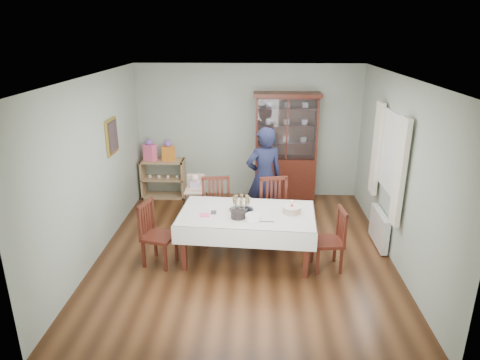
# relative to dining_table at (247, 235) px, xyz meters

# --- Properties ---
(floor) EXTENTS (5.00, 5.00, 0.00)m
(floor) POSITION_rel_dining_table_xyz_m (-0.04, 0.20, -0.38)
(floor) COLOR #593319
(floor) RESTS_ON ground
(room_shell) EXTENTS (5.00, 5.00, 5.00)m
(room_shell) POSITION_rel_dining_table_xyz_m (-0.04, 0.73, 1.32)
(room_shell) COLOR #9EAA99
(room_shell) RESTS_ON floor
(dining_table) EXTENTS (2.08, 1.29, 0.76)m
(dining_table) POSITION_rel_dining_table_xyz_m (0.00, 0.00, 0.00)
(dining_table) COLOR #4E1C13
(dining_table) RESTS_ON floor
(china_cabinet) EXTENTS (1.30, 0.48, 2.18)m
(china_cabinet) POSITION_rel_dining_table_xyz_m (0.71, 2.46, 0.74)
(china_cabinet) COLOR #4E1C13
(china_cabinet) RESTS_ON floor
(sideboard) EXTENTS (0.90, 0.38, 0.80)m
(sideboard) POSITION_rel_dining_table_xyz_m (-1.79, 2.48, 0.02)
(sideboard) COLOR tan
(sideboard) RESTS_ON floor
(picture_frame) EXTENTS (0.04, 0.48, 0.58)m
(picture_frame) POSITION_rel_dining_table_xyz_m (-2.26, 1.00, 1.27)
(picture_frame) COLOR gold
(picture_frame) RESTS_ON room_shell
(window) EXTENTS (0.04, 1.02, 1.22)m
(window) POSITION_rel_dining_table_xyz_m (2.18, 0.50, 1.17)
(window) COLOR white
(window) RESTS_ON room_shell
(curtain_left) EXTENTS (0.07, 0.30, 1.55)m
(curtain_left) POSITION_rel_dining_table_xyz_m (2.12, -0.12, 1.07)
(curtain_left) COLOR silver
(curtain_left) RESTS_ON room_shell
(curtain_right) EXTENTS (0.07, 0.30, 1.55)m
(curtain_right) POSITION_rel_dining_table_xyz_m (2.12, 1.12, 1.07)
(curtain_right) COLOR silver
(curtain_right) RESTS_ON room_shell
(radiator) EXTENTS (0.10, 0.80, 0.55)m
(radiator) POSITION_rel_dining_table_xyz_m (2.12, 0.50, -0.08)
(radiator) COLOR white
(radiator) RESTS_ON floor
(chair_far_left) EXTENTS (0.54, 0.54, 1.06)m
(chair_far_left) POSITION_rel_dining_table_xyz_m (-0.50, 0.53, -0.07)
(chair_far_left) COLOR #4E1C13
(chair_far_left) RESTS_ON floor
(chair_far_right) EXTENTS (0.57, 0.57, 1.07)m
(chair_far_right) POSITION_rel_dining_table_xyz_m (0.45, 0.54, -0.07)
(chair_far_right) COLOR #4E1C13
(chair_far_right) RESTS_ON floor
(chair_end_left) EXTENTS (0.53, 0.53, 0.96)m
(chair_end_left) POSITION_rel_dining_table_xyz_m (-1.30, -0.20, -0.10)
(chair_end_left) COLOR #4E1C13
(chair_end_left) RESTS_ON floor
(chair_end_right) EXTENTS (0.46, 0.46, 0.93)m
(chair_end_right) POSITION_rel_dining_table_xyz_m (1.19, -0.24, -0.11)
(chair_end_right) COLOR #4E1C13
(chair_end_right) RESTS_ON floor
(woman) EXTENTS (0.76, 0.63, 1.79)m
(woman) POSITION_rel_dining_table_xyz_m (0.27, 1.19, 0.51)
(woman) COLOR black
(woman) RESTS_ON floor
(high_chair) EXTENTS (0.42, 0.42, 0.95)m
(high_chair) POSITION_rel_dining_table_xyz_m (-0.93, 1.15, -0.02)
(high_chair) COLOR black
(high_chair) RESTS_ON floor
(champagne_tray) EXTENTS (0.36, 0.36, 0.22)m
(champagne_tray) POSITION_rel_dining_table_xyz_m (-0.09, 0.06, 0.44)
(champagne_tray) COLOR silver
(champagne_tray) RESTS_ON dining_table
(birthday_cake) EXTENTS (0.32, 0.32, 0.22)m
(birthday_cake) POSITION_rel_dining_table_xyz_m (0.66, -0.02, 0.43)
(birthday_cake) COLOR white
(birthday_cake) RESTS_ON dining_table
(plate_stack_dark) EXTENTS (0.23, 0.23, 0.10)m
(plate_stack_dark) POSITION_rel_dining_table_xyz_m (-0.12, -0.19, 0.43)
(plate_stack_dark) COLOR black
(plate_stack_dark) RESTS_ON dining_table
(plate_stack_white) EXTENTS (0.28, 0.28, 0.09)m
(plate_stack_white) POSITION_rel_dining_table_xyz_m (0.09, -0.28, 0.42)
(plate_stack_white) COLOR white
(plate_stack_white) RESTS_ON dining_table
(napkin_stack) EXTENTS (0.15, 0.15, 0.02)m
(napkin_stack) POSITION_rel_dining_table_xyz_m (-0.62, -0.14, 0.38)
(napkin_stack) COLOR #FF5D8E
(napkin_stack) RESTS_ON dining_table
(cutlery) EXTENTS (0.10, 0.15, 0.01)m
(cutlery) POSITION_rel_dining_table_xyz_m (-0.53, -0.03, 0.38)
(cutlery) COLOR silver
(cutlery) RESTS_ON dining_table
(cake_knife) EXTENTS (0.27, 0.04, 0.01)m
(cake_knife) POSITION_rel_dining_table_xyz_m (0.25, -0.32, 0.38)
(cake_knife) COLOR silver
(cake_knife) RESTS_ON dining_table
(gift_bag_pink) EXTENTS (0.28, 0.24, 0.44)m
(gift_bag_pink) POSITION_rel_dining_table_xyz_m (-2.03, 2.46, 0.61)
(gift_bag_pink) COLOR #FF5D8E
(gift_bag_pink) RESTS_ON sideboard
(gift_bag_orange) EXTENTS (0.25, 0.20, 0.42)m
(gift_bag_orange) POSITION_rel_dining_table_xyz_m (-1.65, 2.46, 0.60)
(gift_bag_orange) COLOR orange
(gift_bag_orange) RESTS_ON sideboard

